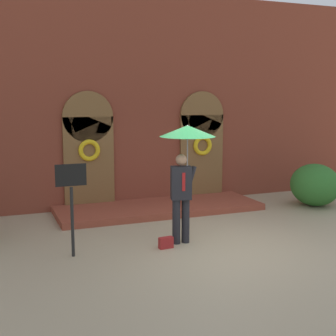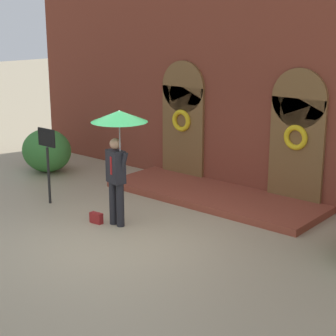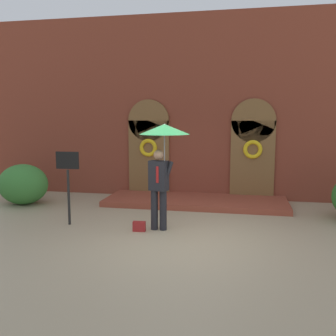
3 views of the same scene
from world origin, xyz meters
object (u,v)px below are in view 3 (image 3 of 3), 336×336
object	(u,v)px
person_with_umbrella	(163,145)
shrub_left	(23,184)
handbag	(139,226)
sign_post	(68,176)

from	to	relation	value
person_with_umbrella	shrub_left	world-z (taller)	person_with_umbrella
person_with_umbrella	handbag	size ratio (longest dim) A/B	8.44
handbag	shrub_left	distance (m)	4.44
handbag	shrub_left	size ratio (longest dim) A/B	0.20
handbag	sign_post	size ratio (longest dim) A/B	0.16
sign_post	shrub_left	size ratio (longest dim) A/B	1.20
sign_post	shrub_left	bearing A→B (deg)	143.05
person_with_umbrella	handbag	world-z (taller)	person_with_umbrella
shrub_left	sign_post	bearing A→B (deg)	-36.95
person_with_umbrella	shrub_left	xyz separation A→B (m)	(-4.49, 1.68, -1.33)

